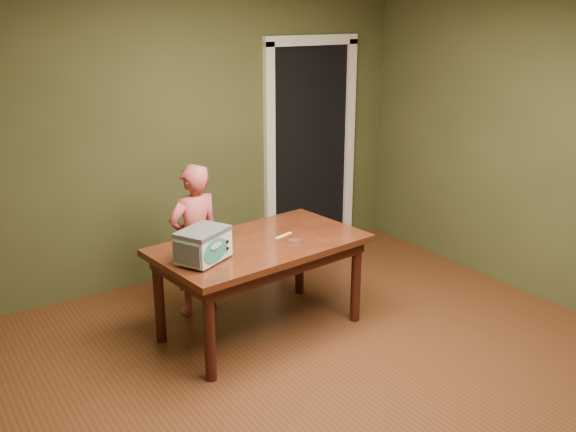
{
  "coord_description": "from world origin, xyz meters",
  "views": [
    {
      "loc": [
        -2.47,
        -2.86,
        2.45
      ],
      "look_at": [
        0.06,
        1.0,
        0.95
      ],
      "focal_mm": 40.0,
      "sensor_mm": 36.0,
      "label": 1
    }
  ],
  "objects": [
    {
      "name": "floor",
      "position": [
        0.0,
        0.0,
        0.0
      ],
      "size": [
        5.0,
        5.0,
        0.0
      ],
      "primitive_type": "plane",
      "color": "brown",
      "rests_on": "ground"
    },
    {
      "name": "room_shell",
      "position": [
        0.0,
        0.0,
        1.71
      ],
      "size": [
        4.52,
        5.02,
        2.61
      ],
      "color": "#454926",
      "rests_on": "ground"
    },
    {
      "name": "doorway",
      "position": [
        1.3,
        2.78,
        1.06
      ],
      "size": [
        1.1,
        0.66,
        2.25
      ],
      "color": "black",
      "rests_on": "ground"
    },
    {
      "name": "dining_table",
      "position": [
        -0.14,
        1.09,
        0.65
      ],
      "size": [
        1.69,
        1.07,
        0.75
      ],
      "rotation": [
        0.0,
        0.0,
        0.11
      ],
      "color": "#36160C",
      "rests_on": "floor"
    },
    {
      "name": "toy_oven",
      "position": [
        -0.67,
        0.97,
        0.88
      ],
      "size": [
        0.45,
        0.39,
        0.24
      ],
      "rotation": [
        0.0,
        0.0,
        0.48
      ],
      "color": "#4C4F54",
      "rests_on": "dining_table"
    },
    {
      "name": "baking_pan",
      "position": [
        0.08,
        0.94,
        0.76
      ],
      "size": [
        0.1,
        0.1,
        0.02
      ],
      "color": "silver",
      "rests_on": "dining_table"
    },
    {
      "name": "spatula",
      "position": [
        0.09,
        1.11,
        0.75
      ],
      "size": [
        0.18,
        0.08,
        0.01
      ],
      "primitive_type": "cube",
      "rotation": [
        0.0,
        0.0,
        0.31
      ],
      "color": "#EBE466",
      "rests_on": "dining_table"
    },
    {
      "name": "child",
      "position": [
        -0.4,
        1.69,
        0.64
      ],
      "size": [
        0.5,
        0.36,
        1.28
      ],
      "primitive_type": "imported",
      "rotation": [
        0.0,
        0.0,
        3.26
      ],
      "color": "#C04F50",
      "rests_on": "floor"
    }
  ]
}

